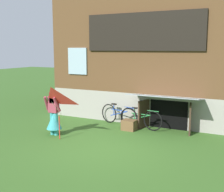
% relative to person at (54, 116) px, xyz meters
% --- Properties ---
extents(ground_plane, '(60.00, 60.00, 0.00)m').
position_rel_person_xyz_m(ground_plane, '(2.19, -0.41, -0.66)').
color(ground_plane, '#386023').
extents(log_house, '(8.29, 6.68, 5.19)m').
position_rel_person_xyz_m(log_house, '(2.19, 5.37, 1.94)').
color(log_house, '#9E998E').
rests_on(log_house, ground_plane).
extents(person, '(0.61, 0.52, 1.56)m').
position_rel_person_xyz_m(person, '(0.00, 0.00, 0.00)').
color(person, teal).
rests_on(person, ground_plane).
extents(kite, '(0.96, 0.91, 1.65)m').
position_rel_person_xyz_m(kite, '(0.34, -0.54, 0.65)').
color(kite, red).
rests_on(kite, ground_plane).
extents(bicycle_green, '(1.72, 0.20, 0.78)m').
position_rel_person_xyz_m(bicycle_green, '(2.34, 2.07, -0.28)').
color(bicycle_green, black).
rests_on(bicycle_green, ground_plane).
extents(bicycle_blue, '(1.74, 0.50, 0.81)m').
position_rel_person_xyz_m(bicycle_blue, '(1.38, 2.23, -0.26)').
color(bicycle_blue, black).
rests_on(bicycle_blue, ground_plane).
extents(wooden_crate, '(0.49, 0.42, 0.37)m').
position_rel_person_xyz_m(wooden_crate, '(2.04, 1.74, -0.47)').
color(wooden_crate, brown).
rests_on(wooden_crate, ground_plane).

